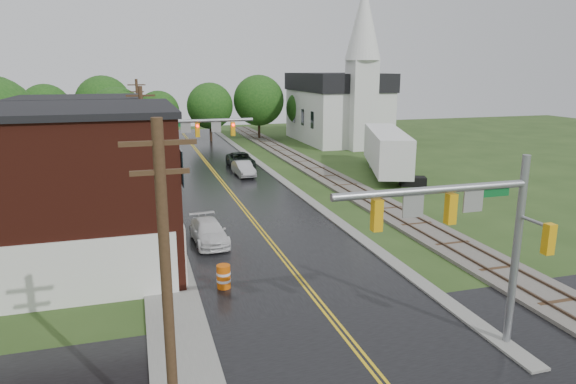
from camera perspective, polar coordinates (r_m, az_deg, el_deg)
name	(u,v)px	position (r m, az deg, el deg)	size (l,w,h in m)	color
main_road	(228,189)	(44.17, -6.71, 0.30)	(10.00, 90.00, 0.02)	black
cross_road	(371,367)	(19.04, 9.19, -18.67)	(60.00, 9.00, 0.02)	black
curb_right	(273,174)	(50.08, -1.63, 1.98)	(0.80, 70.00, 0.12)	gray
sidewalk_left	(156,210)	(38.73, -14.45, -1.95)	(2.40, 50.00, 0.12)	gray
brick_building	(30,191)	(28.49, -26.73, 0.06)	(14.30, 10.30, 8.30)	#48180F
yellow_house	(83,168)	(39.16, -21.83, 2.48)	(8.00, 7.00, 6.40)	tan
darkred_building	(105,160)	(48.10, -19.68, 3.36)	(7.00, 6.00, 4.40)	#3F0F0C
church	(340,100)	(71.65, 5.85, 10.14)	(10.40, 18.40, 20.00)	silver
railroad	(318,171)	(51.42, 3.33, 2.39)	(3.20, 80.00, 0.30)	#59544C
traffic_signal_near	(469,222)	(18.69, 19.42, -3.16)	(7.34, 0.30, 7.20)	gray
traffic_signal_far	(188,137)	(39.89, -11.07, 5.97)	(7.34, 0.43, 7.20)	gray
utility_pole_a	(167,288)	(13.51, -13.32, -10.32)	(1.80, 0.28, 9.00)	#382616
utility_pole_b	(144,153)	(34.79, -15.68, 4.20)	(1.80, 0.28, 9.00)	#382616
utility_pole_c	(139,121)	(56.63, -16.23, 7.63)	(1.80, 0.28, 9.00)	#382616
tree_left_c	(62,129)	(52.97, -23.82, 6.41)	(6.00, 6.00, 7.65)	black
tree_left_e	(119,119)	(58.53, -18.29, 7.76)	(6.40, 6.40, 8.16)	black
suv_dark	(241,160)	(53.66, -5.30, 3.53)	(2.50, 5.43, 1.51)	black
sedan_silver	(243,169)	(49.36, -4.97, 2.59)	(1.48, 4.25, 1.40)	#ABAAAF
pickup_white	(209,232)	(30.78, -8.80, -4.42)	(1.86, 4.59, 1.33)	white
semi_trailer	(387,149)	(50.45, 10.92, 4.70)	(7.47, 13.98, 4.25)	black
construction_barrel	(224,277)	(24.58, -7.17, -9.33)	(0.64, 0.64, 1.15)	#D05509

